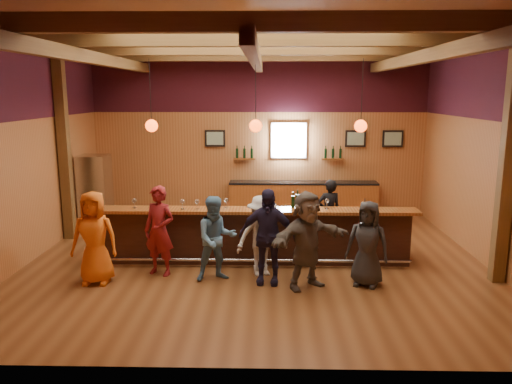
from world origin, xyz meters
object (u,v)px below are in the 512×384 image
(customer_brown, at_px, (307,240))
(bar_counter, at_px, (257,233))
(customer_redvest, at_px, (159,231))
(bartender, at_px, (329,212))
(customer_orange, at_px, (94,238))
(stainless_fridge, at_px, (95,191))
(customer_denim, at_px, (216,239))
(back_bar_cabinet, at_px, (303,199))
(bottle_a, at_px, (298,201))
(customer_white, at_px, (262,236))
(customer_dark, at_px, (367,244))
(customer_navy, at_px, (267,236))
(ice_bucket, at_px, (260,202))

(customer_brown, bearing_deg, bar_counter, 88.68)
(bar_counter, xyz_separation_m, customer_redvest, (-1.77, -0.95, 0.31))
(bartender, bearing_deg, customer_orange, 14.50)
(customer_redvest, bearing_deg, customer_brown, 8.46)
(stainless_fridge, distance_m, customer_denim, 5.00)
(stainless_fridge, xyz_separation_m, customer_redvest, (2.35, -3.40, -0.07))
(bartender, bearing_deg, back_bar_cabinet, -95.35)
(back_bar_cabinet, xyz_separation_m, customer_brown, (-0.29, -5.09, 0.37))
(bottle_a, bearing_deg, customer_white, -131.51)
(customer_denim, relative_size, customer_dark, 1.02)
(customer_dark, distance_m, bottle_a, 1.75)
(customer_navy, bearing_deg, customer_denim, 177.89)
(back_bar_cabinet, relative_size, customer_orange, 2.41)
(customer_orange, distance_m, customer_white, 2.97)
(stainless_fridge, bearing_deg, back_bar_cabinet, 11.93)
(customer_orange, distance_m, customer_brown, 3.71)
(customer_denim, bearing_deg, customer_navy, -25.64)
(ice_bucket, bearing_deg, customer_dark, -31.60)
(customer_white, height_order, customer_brown, customer_brown)
(ice_bucket, xyz_separation_m, bottle_a, (0.75, 0.06, 0.03))
(customer_orange, bearing_deg, back_bar_cabinet, 50.80)
(bar_counter, height_order, customer_white, customer_white)
(stainless_fridge, distance_m, ice_bucket, 4.97)
(bar_counter, height_order, customer_navy, customer_navy)
(back_bar_cabinet, xyz_separation_m, customer_navy, (-0.97, -4.90, 0.38))
(customer_brown, distance_m, bottle_a, 1.40)
(bar_counter, height_order, stainless_fridge, stainless_fridge)
(customer_brown, bearing_deg, customer_navy, 133.00)
(bottle_a, bearing_deg, ice_bucket, -175.66)
(customer_white, distance_m, customer_dark, 1.89)
(stainless_fridge, xyz_separation_m, customer_denim, (3.42, -3.65, -0.13))
(customer_redvest, relative_size, bottle_a, 4.80)
(customer_denim, bearing_deg, customer_brown, -28.62)
(customer_white, bearing_deg, customer_brown, -56.14)
(customer_redvest, bearing_deg, customer_denim, 7.31)
(back_bar_cabinet, height_order, customer_brown, customer_brown)
(customer_redvest, xyz_separation_m, ice_bucket, (1.83, 0.72, 0.38))
(customer_denim, xyz_separation_m, customer_white, (0.81, 0.25, -0.02))
(customer_orange, height_order, bartender, customer_orange)
(customer_redvest, distance_m, customer_denim, 1.10)
(customer_dark, bearing_deg, bottle_a, 155.44)
(customer_brown, height_order, customer_dark, customer_brown)
(back_bar_cabinet, relative_size, customer_redvest, 2.40)
(bottle_a, bearing_deg, customer_denim, -145.58)
(bartender, bearing_deg, bar_counter, 17.58)
(bar_counter, xyz_separation_m, back_bar_cabinet, (1.18, 3.57, -0.05))
(customer_redvest, bearing_deg, customer_orange, -136.33)
(customer_brown, bearing_deg, customer_orange, 146.34)
(back_bar_cabinet, relative_size, bartender, 2.71)
(customer_redvest, relative_size, bartender, 1.13)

